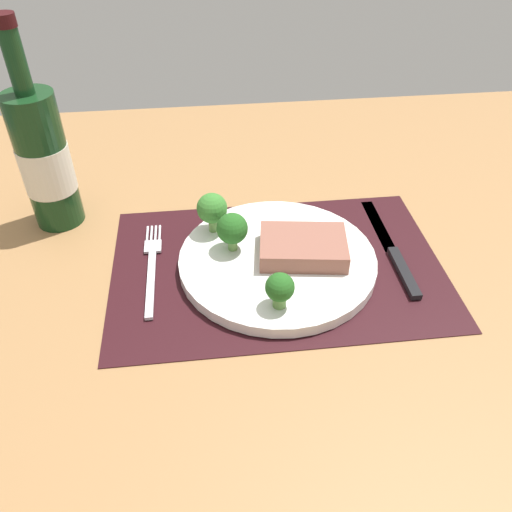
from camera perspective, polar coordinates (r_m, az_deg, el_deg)
The scene contains 10 objects.
ground_plane at distance 73.25cm, azimuth 2.30°, elevation -2.06°, with size 140.00×110.00×3.00cm, color #996D42.
placemat at distance 72.16cm, azimuth 2.33°, elevation -1.08°, with size 45.23×30.34×0.30cm, color black.
plate at distance 71.55cm, azimuth 2.35°, elevation -0.51°, with size 26.91×26.91×1.60cm, color white.
steak at distance 70.51cm, azimuth 5.21°, elevation 0.82°, with size 11.61×8.27×2.56cm, color #8C5647.
broccoli_back_left at distance 62.05cm, azimuth 2.62°, elevation -3.55°, with size 3.57×3.57×4.83cm.
broccoli_front_edge at distance 70.21cm, azimuth -2.62°, elevation 2.96°, with size 4.28×4.28×5.63cm.
broccoli_near_steak at distance 73.68cm, azimuth -4.82°, elevation 5.15°, with size 4.34×4.34×6.02cm.
fork at distance 72.82cm, azimuth -11.31°, elevation -1.12°, with size 2.40×19.20×0.50cm.
knife at distance 76.22cm, azimuth 14.77°, elevation 0.41°, with size 1.80×23.00×0.80cm.
wine_bottle at distance 81.24cm, azimuth -22.11°, elevation 9.78°, with size 7.25×7.25×30.01cm.
Camera 1 is at (-9.25, -53.99, 47.13)cm, focal length 36.64 mm.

